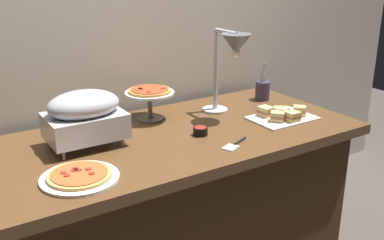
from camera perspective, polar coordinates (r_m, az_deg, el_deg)
name	(u,v)px	position (r m, az deg, el deg)	size (l,w,h in m)	color
back_wall	(118,29)	(2.46, -9.32, 11.29)	(4.40, 0.04, 2.40)	beige
buffet_table	(168,205)	(2.30, -3.11, -10.69)	(1.90, 0.84, 0.76)	brown
chafing_dish	(84,115)	(2.03, -13.41, 0.62)	(0.33, 0.24, 0.25)	#B7BABF
heat_lamp	(232,52)	(2.29, 5.07, 8.50)	(0.15, 0.31, 0.45)	#B7BABF
pizza_plate_front	(80,176)	(1.76, -13.99, -6.93)	(0.30, 0.30, 0.03)	white
pizza_plate_center	(150,95)	(2.32, -5.36, 3.17)	(0.25, 0.25, 0.17)	#595B60
sandwich_platter	(282,115)	(2.38, 11.34, 0.58)	(0.33, 0.23, 0.06)	white
sauce_cup_near	(200,131)	(2.13, 1.07, -1.37)	(0.07, 0.07, 0.04)	black
utensil_holder	(263,90)	(2.70, 8.89, 3.76)	(0.08, 0.08, 0.23)	#383347
serving_spatula	(235,144)	(2.03, 5.45, -3.07)	(0.17, 0.10, 0.01)	#B7BABF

